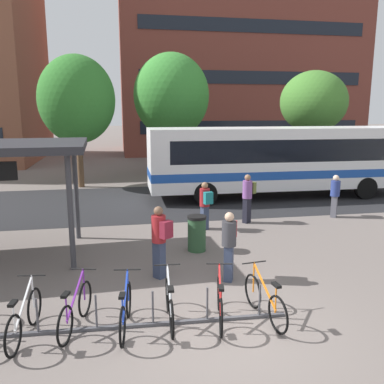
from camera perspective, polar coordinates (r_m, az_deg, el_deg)
ground at (r=7.97m, az=5.00°, el=-18.60°), size 200.00×200.00×0.00m
bus_lane_asphalt at (r=18.11m, az=-4.09°, el=-1.27°), size 80.00×7.20×0.01m
city_bus at (r=19.17m, az=12.37°, el=4.57°), size 12.05×2.69×3.20m
bike_rack at (r=8.02m, az=-9.36°, el=-17.77°), size 6.20×0.27×0.70m
parked_bicycle_white_1 at (r=8.04m, az=-22.49°, el=-16.10°), size 0.52×1.71×0.99m
parked_bicycle_purple_2 at (r=8.04m, az=-16.03°, el=-15.63°), size 0.62×1.68×0.99m
parked_bicycle_blue_3 at (r=7.82m, az=-9.31°, el=-16.14°), size 0.52×1.72×0.99m
parked_bicycle_silver_4 at (r=7.96m, az=-3.18°, el=-15.46°), size 0.52×1.72×0.99m
parked_bicycle_red_5 at (r=8.01m, az=3.94°, el=-15.29°), size 0.56×1.70×0.99m
parked_bicycle_orange_6 at (r=8.20m, az=10.18°, el=-14.79°), size 0.52×1.71×0.99m
commuter_grey_pack_0 at (r=16.15m, az=19.47°, el=-0.12°), size 0.56×0.60×1.61m
commuter_teal_pack_1 at (r=13.64m, az=1.86°, el=-1.49°), size 0.44×0.58×1.62m
commuter_maroon_pack_2 at (r=9.69m, az=-4.55°, el=-6.38°), size 0.56×0.60×1.77m
commuter_red_pack_3 at (r=9.61m, az=5.25°, el=-6.89°), size 0.49×0.60×1.68m
commuter_olive_pack_4 at (r=14.56m, az=7.85°, el=-0.42°), size 0.60×0.55×1.76m
trash_bin at (r=11.68m, az=0.68°, el=-5.81°), size 0.55×0.55×1.03m
street_tree_0 at (r=25.59m, az=16.72°, el=12.02°), size 3.93×3.93×6.26m
street_tree_1 at (r=21.82m, az=-15.89°, el=12.36°), size 3.85×3.85×6.72m
street_tree_2 at (r=25.28m, az=-2.91°, el=13.34°), size 4.56×4.56×7.37m
building_right_wing at (r=42.74m, az=6.31°, el=23.00°), size 22.38×11.34×25.17m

